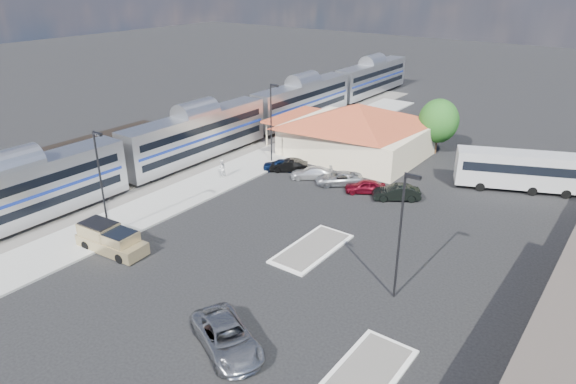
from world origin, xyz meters
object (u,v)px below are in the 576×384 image
Objects in this scene: station_depot at (356,129)px; suv at (227,337)px; pickup_truck at (111,240)px; coach_bus at (520,169)px.

suv is at bearing -72.27° from station_depot.
pickup_truck reaches higher than suv.
suv is (11.04, -34.54, -2.30)m from station_depot.
station_depot is at bearing 43.15° from suv.
pickup_truck is 0.50× the size of coach_bus.
coach_bus reaches higher than pickup_truck.
station_depot reaches higher than suv.
station_depot is 31.77m from pickup_truck.
pickup_truck is at bearing 121.67° from coach_bus.
coach_bus is at bearing 13.45° from suv.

